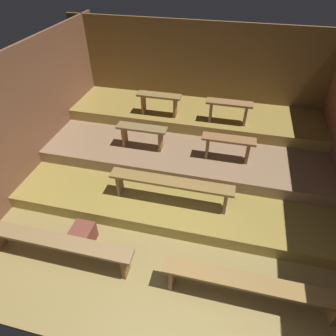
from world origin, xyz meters
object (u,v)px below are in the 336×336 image
(bench_floor_left, at_px, (56,243))
(bench_floor_right, at_px, (252,285))
(bench_lower_center, at_px, (171,185))
(bench_middle_left, at_px, (142,132))
(bench_upper_right, at_px, (229,108))
(bench_middle_right, at_px, (228,144))
(bench_upper_left, at_px, (159,100))
(wooden_crate_floor, at_px, (83,235))

(bench_floor_left, xyz_separation_m, bench_floor_right, (2.72, 0.00, 0.00))
(bench_floor_left, bearing_deg, bench_lower_center, 44.25)
(bench_lower_center, xyz_separation_m, bench_middle_left, (-0.83, 1.11, 0.19))
(bench_upper_right, bearing_deg, bench_floor_left, -121.57)
(bench_lower_center, height_order, bench_middle_right, bench_middle_right)
(bench_middle_right, bearing_deg, bench_floor_right, -77.62)
(bench_floor_right, xyz_separation_m, bench_upper_left, (-2.09, 3.40, 0.66))
(bench_floor_right, height_order, wooden_crate_floor, bench_floor_right)
(bench_lower_center, height_order, wooden_crate_floor, bench_lower_center)
(bench_floor_left, height_order, bench_middle_right, bench_middle_right)
(bench_lower_center, height_order, bench_upper_right, bench_upper_right)
(bench_floor_left, height_order, bench_middle_left, bench_middle_left)
(bench_floor_right, distance_m, bench_upper_right, 3.52)
(bench_lower_center, relative_size, bench_middle_left, 2.11)
(bench_middle_left, bearing_deg, bench_lower_center, -53.23)
(bench_floor_right, relative_size, wooden_crate_floor, 7.13)
(bench_floor_left, relative_size, wooden_crate_floor, 7.13)
(bench_upper_left, relative_size, bench_upper_right, 1.00)
(bench_middle_right, height_order, wooden_crate_floor, bench_middle_right)
(bench_lower_center, height_order, bench_upper_left, bench_upper_left)
(bench_lower_center, distance_m, bench_middle_left, 1.40)
(bench_floor_right, bearing_deg, bench_upper_right, 100.46)
(bench_floor_left, bearing_deg, bench_floor_right, 0.00)
(bench_lower_center, relative_size, wooden_crate_floor, 6.37)
(bench_middle_left, xyz_separation_m, bench_upper_right, (1.56, 0.96, 0.23))
(bench_middle_left, height_order, bench_middle_right, same)
(wooden_crate_floor, bearing_deg, bench_upper_left, 81.87)
(bench_floor_left, distance_m, bench_upper_right, 4.05)
(bench_middle_right, height_order, bench_upper_right, bench_upper_right)
(bench_floor_right, xyz_separation_m, wooden_crate_floor, (-2.52, 0.38, -0.22))
(bench_floor_right, bearing_deg, bench_floor_left, 180.00)
(bench_middle_left, xyz_separation_m, bench_upper_left, (0.09, 0.96, 0.23))
(bench_upper_left, bearing_deg, bench_upper_right, 0.00)
(bench_middle_left, bearing_deg, bench_upper_left, 84.54)
(bench_upper_right, bearing_deg, wooden_crate_floor, -122.06)
(bench_lower_center, bearing_deg, bench_middle_right, 53.72)
(bench_floor_left, distance_m, bench_upper_left, 3.52)
(bench_upper_left, bearing_deg, bench_floor_left, -100.46)
(bench_floor_right, distance_m, bench_middle_right, 2.54)
(bench_floor_left, bearing_deg, wooden_crate_floor, 62.56)
(bench_upper_right, bearing_deg, bench_lower_center, -109.27)
(bench_floor_right, height_order, bench_middle_right, bench_middle_right)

